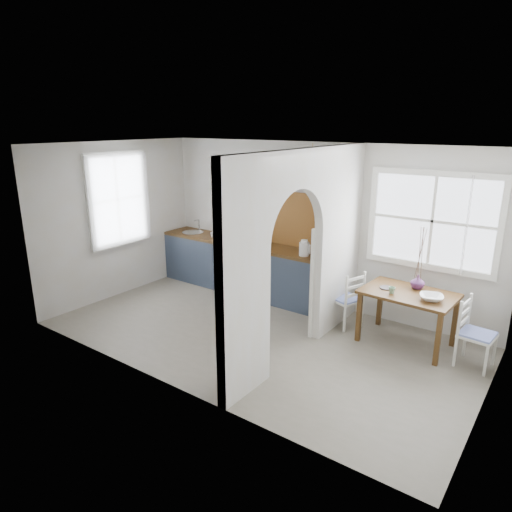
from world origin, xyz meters
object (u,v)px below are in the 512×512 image
Objects in this scene: dining_table at (406,318)px; kettle at (304,248)px; chair_right at (477,334)px; vase at (418,282)px; chair_left at (346,298)px.

dining_table is 1.84m from kettle.
chair_right is 4.46× the size of vase.
dining_table is at bearing 89.68° from chair_right.
chair_left is at bearing 11.18° from kettle.
kettle is at bearing 176.93° from dining_table.
chair_left is 4.41× the size of vase.
chair_left is 1.81m from chair_right.
dining_table is at bearing -101.14° from vase.
dining_table is 0.91m from chair_left.
chair_left reaches higher than dining_table.
kettle reaches higher than dining_table.
chair_right is at bearing -2.83° from dining_table.
chair_left is at bearing 91.17° from chair_right.
kettle is at bearing 89.52° from chair_right.
kettle reaches higher than vase.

